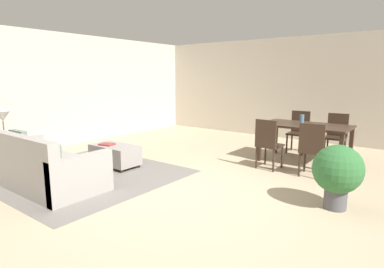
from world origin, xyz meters
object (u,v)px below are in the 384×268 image
at_px(dining_table, 305,129).
at_px(book_on_ottoman, 107,144).
at_px(couch, 42,167).
at_px(vase_centerpiece, 302,120).
at_px(dining_chair_near_right, 312,147).
at_px(ottoman_table, 115,154).
at_px(potted_plant, 338,171).
at_px(dining_chair_near_left, 268,141).
at_px(dining_chair_far_right, 336,133).
at_px(table_lamp, 3,118).
at_px(dining_chair_far_left, 299,129).
at_px(side_table, 6,146).

relative_size(dining_table, book_on_ottoman, 6.28).
relative_size(couch, vase_centerpiece, 11.14).
bearing_deg(dining_chair_near_right, vase_centerpiece, 119.92).
distance_m(ottoman_table, potted_plant, 3.84).
height_order(vase_centerpiece, book_on_ottoman, vase_centerpiece).
relative_size(dining_chair_near_left, vase_centerpiece, 4.91).
relative_size(dining_table, dining_chair_far_right, 1.78).
xyz_separation_m(dining_chair_near_left, dining_chair_near_right, (0.78, 0.02, 0.00)).
bearing_deg(table_lamp, couch, -2.09).
bearing_deg(dining_chair_far_left, ottoman_table, -125.95).
bearing_deg(dining_chair_near_right, dining_chair_near_left, -178.83).
bearing_deg(couch, dining_table, 53.90).
distance_m(ottoman_table, dining_chair_far_left, 4.01).
relative_size(table_lamp, vase_centerpiece, 2.80).
bearing_deg(table_lamp, dining_table, 42.41).
bearing_deg(dining_table, couch, -126.10).
xyz_separation_m(couch, book_on_ottoman, (-0.08, 1.31, 0.13)).
distance_m(dining_chair_far_left, potted_plant, 3.15).
bearing_deg(dining_table, vase_centerpiece, -154.95).
distance_m(couch, dining_chair_near_left, 3.81).
height_order(ottoman_table, vase_centerpiece, vase_centerpiece).
distance_m(couch, vase_centerpiece, 4.69).
relative_size(dining_table, dining_chair_near_right, 1.78).
bearing_deg(couch, side_table, 177.91).
distance_m(side_table, vase_centerpiece, 5.53).
bearing_deg(vase_centerpiece, dining_chair_far_left, 111.35).
xyz_separation_m(dining_table, book_on_ottoman, (-2.86, -2.51, -0.25)).
distance_m(dining_chair_far_right, vase_centerpiece, 1.01).
relative_size(dining_chair_near_left, book_on_ottoman, 3.54).
bearing_deg(dining_chair_near_left, dining_chair_far_left, 90.47).
distance_m(dining_chair_near_left, vase_centerpiece, 0.95).
relative_size(dining_chair_near_left, dining_chair_far_right, 1.00).
height_order(side_table, book_on_ottoman, side_table).
bearing_deg(vase_centerpiece, dining_chair_far_right, 61.19).
relative_size(dining_table, potted_plant, 1.96).
distance_m(dining_table, vase_centerpiece, 0.20).
relative_size(ottoman_table, vase_centerpiece, 5.06).
bearing_deg(book_on_ottoman, dining_chair_near_right, 26.94).
distance_m(dining_table, book_on_ottoman, 3.81).
height_order(dining_table, potted_plant, potted_plant).
bearing_deg(vase_centerpiece, table_lamp, -137.36).
relative_size(ottoman_table, side_table, 1.74).
bearing_deg(couch, vase_centerpiece, 54.34).
bearing_deg(couch, potted_plant, 25.48).
distance_m(couch, ottoman_table, 1.39).
distance_m(ottoman_table, dining_table, 3.69).
relative_size(side_table, dining_table, 0.33).
bearing_deg(dining_chair_near_right, table_lamp, -147.19).
distance_m(couch, table_lamp, 1.50).
relative_size(side_table, book_on_ottoman, 2.10).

